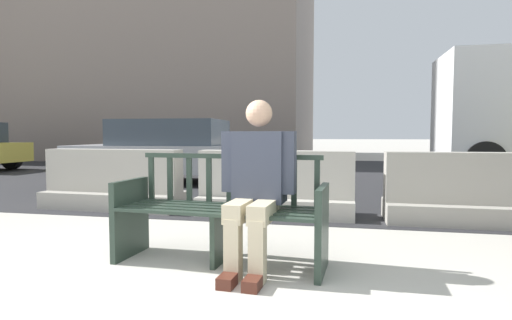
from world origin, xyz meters
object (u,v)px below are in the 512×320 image
object	(u,v)px
jersey_barrier_centre	(275,189)
jersey_barrier_right	(474,195)
car_sedan_mid	(176,151)
jersey_barrier_left	(114,184)
street_bench	(221,215)
seated_person	(256,181)

from	to	relation	value
jersey_barrier_centre	jersey_barrier_right	bearing A→B (deg)	-1.61
jersey_barrier_centre	jersey_barrier_right	xyz separation A→B (m)	(2.35, -0.07, 0.00)
car_sedan_mid	jersey_barrier_left	bearing A→B (deg)	-83.96
jersey_barrier_left	jersey_barrier_right	distance (m)	4.68
jersey_barrier_centre	jersey_barrier_left	world-z (taller)	same
street_bench	jersey_barrier_right	xyz separation A→B (m)	(2.50, 1.95, -0.06)
jersey_barrier_centre	jersey_barrier_right	size ratio (longest dim) A/B	1.00
street_bench	jersey_barrier_centre	xyz separation A→B (m)	(0.15, 2.02, -0.06)
street_bench	jersey_barrier_centre	world-z (taller)	street_bench
street_bench	jersey_barrier_left	xyz separation A→B (m)	(-2.18, 2.05, -0.06)
seated_person	jersey_barrier_right	bearing A→B (deg)	42.96
street_bench	jersey_barrier_left	distance (m)	2.99
jersey_barrier_right	car_sedan_mid	bearing A→B (deg)	147.77
jersey_barrier_centre	car_sedan_mid	bearing A→B (deg)	130.63
street_bench	car_sedan_mid	size ratio (longest dim) A/B	0.37
seated_person	car_sedan_mid	distance (m)	5.90
street_bench	seated_person	size ratio (longest dim) A/B	1.31
street_bench	seated_person	distance (m)	0.44
seated_person	jersey_barrier_left	size ratio (longest dim) A/B	0.65
jersey_barrier_centre	jersey_barrier_right	distance (m)	2.35
jersey_barrier_left	car_sedan_mid	size ratio (longest dim) A/B	0.44
jersey_barrier_right	jersey_barrier_centre	bearing A→B (deg)	178.39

